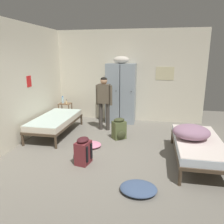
{
  "coord_description": "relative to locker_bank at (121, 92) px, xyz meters",
  "views": [
    {
      "loc": [
        0.85,
        -4.06,
        2.11
      ],
      "look_at": [
        0.0,
        0.3,
        0.95
      ],
      "focal_mm": 35.34,
      "sensor_mm": 36.0,
      "label": 1
    }
  ],
  "objects": [
    {
      "name": "bedding_heap",
      "position": [
        1.78,
        -2.43,
        -0.34
      ],
      "size": [
        0.72,
        0.64,
        0.28
      ],
      "color": "gray",
      "rests_on": "bed_right"
    },
    {
      "name": "bed_right",
      "position": [
        1.93,
        -2.45,
        -0.59
      ],
      "size": [
        0.9,
        1.9,
        0.49
      ],
      "color": "#473828",
      "rests_on": "ground_plane"
    },
    {
      "name": "backpack_maroon",
      "position": [
        -0.3,
        -2.93,
        -0.71
      ],
      "size": [
        0.38,
        0.36,
        0.55
      ],
      "color": "maroon",
      "rests_on": "ground_plane"
    },
    {
      "name": "locker_bank",
      "position": [
        0.0,
        0.0,
        0.0
      ],
      "size": [
        0.9,
        0.55,
        2.07
      ],
      "color": "#8C99A3",
      "rests_on": "ground_plane"
    },
    {
      "name": "backpack_olive",
      "position": [
        0.18,
        -1.47,
        -0.71
      ],
      "size": [
        0.41,
        0.42,
        0.55
      ],
      "color": "#566038",
      "rests_on": "ground_plane"
    },
    {
      "name": "shelf_unit",
      "position": [
        -1.82,
        -0.16,
        -0.62
      ],
      "size": [
        0.38,
        0.3,
        0.57
      ],
      "color": "brown",
      "rests_on": "ground_plane"
    },
    {
      "name": "room_backdrop",
      "position": [
        -1.12,
        -1.37,
        0.47
      ],
      "size": [
        4.72,
        6.02,
        2.87
      ],
      "color": "beige",
      "rests_on": "ground_plane"
    },
    {
      "name": "clothes_pile_pink",
      "position": [
        -0.4,
        -2.11,
        -0.92
      ],
      "size": [
        0.53,
        0.46,
        0.1
      ],
      "color": "pink",
      "rests_on": "ground_plane"
    },
    {
      "name": "bed_left_rear",
      "position": [
        -1.57,
        -1.45,
        -0.59
      ],
      "size": [
        0.9,
        1.9,
        0.49
      ],
      "color": "#473828",
      "rests_on": "ground_plane"
    },
    {
      "name": "ground_plane",
      "position": [
        0.18,
        -2.7,
        -0.97
      ],
      "size": [
        9.54,
        9.54,
        0.0
      ],
      "primitive_type": "plane",
      "color": "slate"
    },
    {
      "name": "person_traveler",
      "position": [
        -0.35,
        -0.84,
        -0.06
      ],
      "size": [
        0.48,
        0.22,
        1.51
      ],
      "color": "#3D3833",
      "rests_on": "ground_plane"
    },
    {
      "name": "clothes_pile_denim",
      "position": [
        0.86,
        -3.67,
        -0.91
      ],
      "size": [
        0.59,
        0.5,
        0.11
      ],
      "color": "#42567A",
      "rests_on": "ground_plane"
    },
    {
      "name": "water_bottle",
      "position": [
        -1.9,
        -0.14,
        -0.29
      ],
      "size": [
        0.07,
        0.07,
        0.23
      ],
      "color": "#B2DBEA",
      "rests_on": "shelf_unit"
    },
    {
      "name": "lotion_bottle",
      "position": [
        -1.75,
        -0.2,
        -0.34
      ],
      "size": [
        0.05,
        0.05,
        0.14
      ],
      "color": "beige",
      "rests_on": "shelf_unit"
    }
  ]
}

